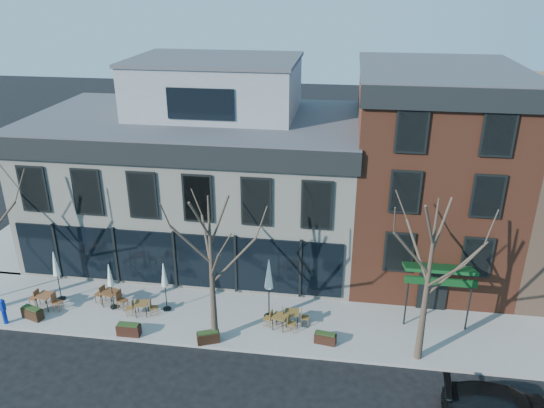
# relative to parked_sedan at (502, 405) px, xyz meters

# --- Properties ---
(ground) EXTENTS (120.00, 120.00, 0.00)m
(ground) POSITION_rel_parked_sedan_xyz_m (-14.73, 6.84, -0.63)
(ground) COLOR black
(ground) RESTS_ON ground
(sidewalk_front) EXTENTS (33.50, 4.70, 0.15)m
(sidewalk_front) POSITION_rel_parked_sedan_xyz_m (-11.48, 4.69, -0.55)
(sidewalk_front) COLOR gray
(sidewalk_front) RESTS_ON ground
(sidewalk_side) EXTENTS (4.50, 12.00, 0.15)m
(sidewalk_side) POSITION_rel_parked_sedan_xyz_m (-25.98, 12.84, -0.55)
(sidewalk_side) COLOR gray
(sidewalk_side) RESTS_ON ground
(corner_building) EXTENTS (18.39, 10.39, 11.10)m
(corner_building) POSITION_rel_parked_sedan_xyz_m (-14.66, 11.91, 4.10)
(corner_building) COLOR beige
(corner_building) RESTS_ON ground
(red_brick_building) EXTENTS (8.20, 11.78, 11.18)m
(red_brick_building) POSITION_rel_parked_sedan_xyz_m (-1.73, 11.83, 5.01)
(red_brick_building) COLOR brown
(red_brick_building) RESTS_ON ground
(tree_mid) EXTENTS (3.50, 3.55, 7.04)m
(tree_mid) POSITION_rel_parked_sedan_xyz_m (-11.72, 2.94, 3.17)
(tree_mid) COLOR #382B21
(tree_mid) RESTS_ON sidewalk_front
(tree_right) EXTENTS (3.72, 3.77, 7.48)m
(tree_right) POSITION_rel_parked_sedan_xyz_m (-2.72, 2.94, 3.39)
(tree_right) COLOR #382B21
(tree_right) RESTS_ON sidewalk_front
(parked_sedan) EXTENTS (4.45, 2.09, 1.25)m
(parked_sedan) POSITION_rel_parked_sedan_xyz_m (0.00, 0.00, 0.00)
(parked_sedan) COLOR black
(parked_sedan) RESTS_ON ground
(call_box) EXTENTS (0.28, 0.27, 1.37)m
(call_box) POSITION_rel_parked_sedan_xyz_m (-21.87, 2.64, 0.25)
(call_box) COLOR #0C29A2
(call_box) RESTS_ON sidewalk_front
(cafe_set_0) EXTENTS (1.84, 0.80, 0.95)m
(cafe_set_0) POSITION_rel_parked_sedan_xyz_m (-20.60, 4.10, 0.01)
(cafe_set_0) COLOR brown
(cafe_set_0) RESTS_ON sidewalk_front
(cafe_set_1) EXTENTS (1.92, 0.95, 0.99)m
(cafe_set_1) POSITION_rel_parked_sedan_xyz_m (-17.50, 4.77, 0.03)
(cafe_set_1) COLOR brown
(cafe_set_1) RESTS_ON sidewalk_front
(cafe_set_2) EXTENTS (1.61, 0.73, 0.83)m
(cafe_set_2) POSITION_rel_parked_sedan_xyz_m (-15.69, 4.24, -0.05)
(cafe_set_2) COLOR brown
(cafe_set_2) RESTS_ON sidewalk_front
(cafe_set_4) EXTENTS (1.64, 0.77, 0.84)m
(cafe_set_4) POSITION_rel_parked_sedan_xyz_m (-8.92, 4.13, -0.05)
(cafe_set_4) COLOR brown
(cafe_set_4) RESTS_ON sidewalk_front
(cafe_set_5) EXTENTS (1.66, 0.71, 0.86)m
(cafe_set_5) POSITION_rel_parked_sedan_xyz_m (-8.39, 4.50, -0.03)
(cafe_set_5) COLOR brown
(cafe_set_5) RESTS_ON sidewalk_front
(umbrella_0) EXTENTS (0.43, 0.43, 2.72)m
(umbrella_0) POSITION_rel_parked_sedan_xyz_m (-20.30, 4.95, 1.44)
(umbrella_0) COLOR black
(umbrella_0) RESTS_ON sidewalk_front
(umbrella_1) EXTENTS (0.39, 0.39, 2.44)m
(umbrella_1) POSITION_rel_parked_sedan_xyz_m (-17.33, 4.64, 1.24)
(umbrella_1) COLOR black
(umbrella_1) RESTS_ON sidewalk_front
(umbrella_2) EXTENTS (0.42, 0.42, 2.61)m
(umbrella_2) POSITION_rel_parked_sedan_xyz_m (-14.65, 4.84, 1.36)
(umbrella_2) COLOR black
(umbrella_2) RESTS_ON sidewalk_front
(umbrella_3) EXTENTS (0.50, 0.50, 3.14)m
(umbrella_3) POSITION_rel_parked_sedan_xyz_m (-9.55, 4.96, 1.74)
(umbrella_3) COLOR black
(umbrella_3) RESTS_ON sidewalk_front
(planter_0) EXTENTS (1.15, 0.73, 0.60)m
(planter_0) POSITION_rel_parked_sedan_xyz_m (-20.82, 3.22, -0.18)
(planter_0) COLOR black
(planter_0) RESTS_ON sidewalk_front
(planter_1) EXTENTS (1.07, 0.44, 0.60)m
(planter_1) POSITION_rel_parked_sedan_xyz_m (-15.71, 2.64, -0.18)
(planter_1) COLOR #321810
(planter_1) RESTS_ON sidewalk_front
(planter_2) EXTENTS (1.09, 0.75, 0.57)m
(planter_2) POSITION_rel_parked_sedan_xyz_m (-11.97, 2.64, -0.20)
(planter_2) COLOR black
(planter_2) RESTS_ON sidewalk_front
(planter_3) EXTENTS (1.01, 0.53, 0.54)m
(planter_3) POSITION_rel_parked_sedan_xyz_m (-6.75, 3.34, -0.21)
(planter_3) COLOR black
(planter_3) RESTS_ON sidewalk_front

